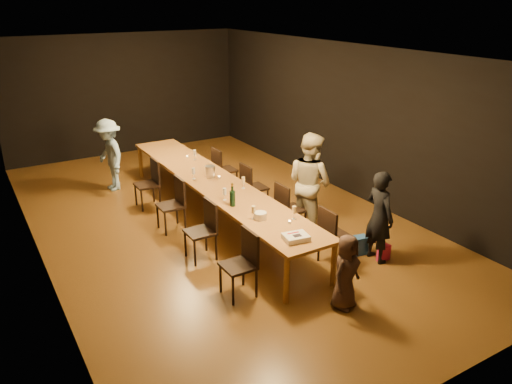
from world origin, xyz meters
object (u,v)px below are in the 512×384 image
table (214,183)px  chair_right_0 (336,236)px  chair_left_2 (170,205)px  plate_stack (260,216)px  woman_tan (310,182)px  man_blue (110,155)px  champagne_bottle (232,195)px  chair_right_3 (225,169)px  ice_bucket (210,171)px  birthday_cake (296,237)px  chair_right_2 (255,187)px  chair_right_1 (291,209)px  child (346,272)px  woman_birthday (379,217)px  chair_left_0 (238,265)px  chair_left_1 (200,231)px  chair_left_3 (147,184)px

table → chair_right_0: bearing=-70.5°
chair_left_2 → plate_stack: bearing=-158.8°
woman_tan → man_blue: (-2.39, 3.69, -0.12)m
chair_right_0 → champagne_bottle: bearing=-138.1°
chair_right_3 → plate_stack: bearing=-18.2°
chair_left_2 → ice_bucket: size_ratio=4.50×
birthday_cake → ice_bucket: (0.13, 2.87, 0.07)m
plate_stack → chair_left_2: bearing=111.2°
chair_right_2 → plate_stack: size_ratio=4.92×
man_blue → champagne_bottle: bearing=9.9°
table → chair_right_0: chair_right_0 is taller
table → chair_right_0: 2.56m
chair_right_1 → ice_bucket: (-0.81, 1.43, 0.39)m
chair_right_2 → child: bearing=-10.7°
man_blue → plate_stack: (1.03, -4.30, 0.05)m
woman_birthday → champagne_bottle: (-1.73, 1.47, 0.21)m
chair_right_2 → chair_left_0: 2.94m
chair_right_3 → plate_stack: 3.20m
champagne_bottle → ice_bucket: (0.30, 1.40, -0.09)m
child → champagne_bottle: bearing=82.1°
chair_right_2 → chair_left_1: size_ratio=1.00×
table → chair_right_2: (0.85, 0.00, -0.24)m
chair_right_0 → ice_bucket: bearing=-162.9°
chair_left_3 → champagne_bottle: champagne_bottle is taller
chair_right_3 → woman_tan: size_ratio=0.53×
chair_right_1 → chair_left_2: same height
chair_left_2 → chair_left_3: size_ratio=1.00×
chair_right_3 → chair_left_0: bearing=-25.3°
chair_right_3 → man_blue: size_ratio=0.62×
birthday_cake → chair_left_3: bearing=110.7°
table → child: 3.36m
woman_birthday → woman_tan: size_ratio=0.83×
chair_left_2 → plate_stack: 1.98m
chair_left_0 → champagne_bottle: 1.45m
champagne_bottle → chair_right_3: bearing=65.0°
table → chair_right_3: (0.85, 1.20, -0.24)m
chair_left_1 → champagne_bottle: champagne_bottle is taller
champagne_bottle → chair_left_2: bearing=117.0°
chair_left_0 → woman_birthday: bearing=-95.9°
man_blue → chair_right_2: bearing=35.0°
table → woman_tan: woman_tan is taller
chair_right_2 → chair_left_0: size_ratio=1.00×
birthday_cake → chair_left_1: bearing=127.3°
chair_right_1 → woman_tan: bearing=88.4°
woman_tan → birthday_cake: 1.94m
woman_birthday → chair_right_0: bearing=70.9°
chair_right_0 → champagne_bottle: (-1.11, 1.23, 0.48)m
chair_left_0 → chair_left_3: bearing=0.0°
child → chair_left_1: bearing=96.2°
woman_tan → ice_bucket: woman_tan is taller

